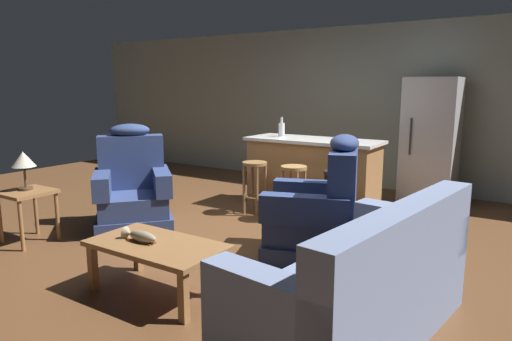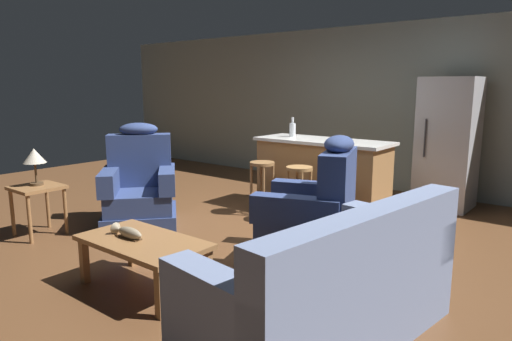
{
  "view_description": "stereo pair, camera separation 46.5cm",
  "coord_description": "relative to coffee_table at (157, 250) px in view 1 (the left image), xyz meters",
  "views": [
    {
      "loc": [
        2.65,
        -4.11,
        1.63
      ],
      "look_at": [
        0.04,
        -0.1,
        0.75
      ],
      "focal_mm": 32.0,
      "sensor_mm": 36.0,
      "label": 1
    },
    {
      "loc": [
        3.03,
        -3.84,
        1.63
      ],
      "look_at": [
        0.04,
        -0.1,
        0.75
      ],
      "focal_mm": 32.0,
      "sensor_mm": 36.0,
      "label": 2
    }
  ],
  "objects": [
    {
      "name": "ground_plane",
      "position": [
        -0.12,
        1.67,
        -0.36
      ],
      "size": [
        12.0,
        12.0,
        0.0
      ],
      "color": "brown"
    },
    {
      "name": "back_wall",
      "position": [
        -0.12,
        4.8,
        0.94
      ],
      "size": [
        12.0,
        0.05,
        2.6
      ],
      "color": "#939E93",
      "rests_on": "ground_plane"
    },
    {
      "name": "coffee_table",
      "position": [
        0.0,
        0.0,
        0.0
      ],
      "size": [
        1.1,
        0.6,
        0.42
      ],
      "color": "olive",
      "rests_on": "ground_plane"
    },
    {
      "name": "fish_figurine",
      "position": [
        -0.14,
        -0.04,
        0.1
      ],
      "size": [
        0.34,
        0.1,
        0.1
      ],
      "color": "#4C3823",
      "rests_on": "coffee_table"
    },
    {
      "name": "couch",
      "position": [
        1.6,
        0.23,
        -0.02
      ],
      "size": [
        1.09,
        2.0,
        0.94
      ],
      "rotation": [
        0.0,
        0.0,
        3.01
      ],
      "color": "#707FA3",
      "rests_on": "ground_plane"
    },
    {
      "name": "recliner_near_lamp",
      "position": [
        -1.53,
        1.13,
        0.06
      ],
      "size": [
        1.19,
        1.19,
        1.2
      ],
      "rotation": [
        0.0,
        0.0,
        -0.72
      ],
      "color": "navy",
      "rests_on": "ground_plane"
    },
    {
      "name": "recliner_near_island",
      "position": [
        0.73,
        1.43,
        0.06
      ],
      "size": [
        1.07,
        1.07,
        1.2
      ],
      "rotation": [
        0.0,
        0.0,
        3.48
      ],
      "color": "navy",
      "rests_on": "ground_plane"
    },
    {
      "name": "end_table",
      "position": [
        -2.03,
        0.14,
        0.1
      ],
      "size": [
        0.48,
        0.48,
        0.56
      ],
      "color": "olive",
      "rests_on": "ground_plane"
    },
    {
      "name": "table_lamp",
      "position": [
        -2.06,
        0.16,
        0.5
      ],
      "size": [
        0.24,
        0.24,
        0.41
      ],
      "color": "#4C3823",
      "rests_on": "end_table"
    },
    {
      "name": "kitchen_island",
      "position": [
        -0.12,
        3.02,
        0.11
      ],
      "size": [
        1.8,
        0.7,
        0.95
      ],
      "color": "#9E7042",
      "rests_on": "ground_plane"
    },
    {
      "name": "bar_stool_left",
      "position": [
        -0.64,
        2.39,
        0.11
      ],
      "size": [
        0.32,
        0.32,
        0.68
      ],
      "color": "olive",
      "rests_on": "ground_plane"
    },
    {
      "name": "bar_stool_middle",
      "position": [
        -0.07,
        2.39,
        0.11
      ],
      "size": [
        0.32,
        0.32,
        0.68
      ],
      "color": "#A87A47",
      "rests_on": "ground_plane"
    },
    {
      "name": "bar_stool_right",
      "position": [
        0.5,
        2.39,
        0.11
      ],
      "size": [
        0.32,
        0.32,
        0.68
      ],
      "color": "black",
      "rests_on": "ground_plane"
    },
    {
      "name": "refrigerator",
      "position": [
        1.11,
        4.22,
        0.52
      ],
      "size": [
        0.7,
        0.69,
        1.76
      ],
      "color": "#B7B7BC",
      "rests_on": "ground_plane"
    },
    {
      "name": "bottle_tall_green",
      "position": [
        -0.64,
        3.07,
        0.69
      ],
      "size": [
        0.09,
        0.09,
        0.27
      ],
      "color": "silver",
      "rests_on": "kitchen_island"
    }
  ]
}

